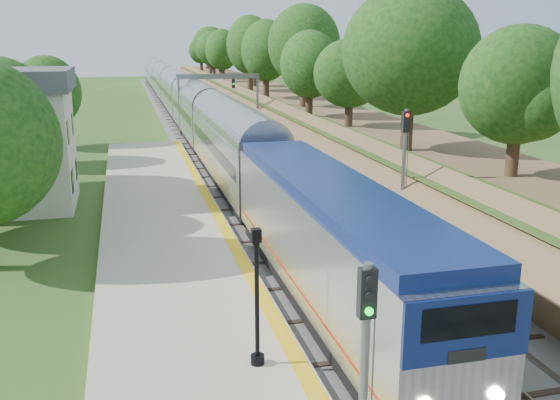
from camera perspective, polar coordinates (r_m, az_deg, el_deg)
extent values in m
cube|color=#4C4944|center=(69.39, -6.57, 6.54)|extent=(9.50, 170.00, 0.12)
cube|color=gray|center=(69.08, -8.83, 6.55)|extent=(0.08, 170.00, 0.16)
cube|color=gray|center=(69.22, -7.63, 6.61)|extent=(0.08, 170.00, 0.16)
cube|color=gray|center=(69.55, -5.53, 6.70)|extent=(0.08, 170.00, 0.16)
cube|color=gray|center=(69.78, -4.35, 6.76)|extent=(0.08, 170.00, 0.16)
cube|color=#AEA58C|center=(26.00, -9.36, -7.02)|extent=(6.40, 68.00, 0.38)
cube|color=gold|center=(26.27, -3.14, -6.15)|extent=(0.55, 68.00, 0.01)
cube|color=brown|center=(71.06, 1.08, 7.99)|extent=(9.00, 170.00, 3.00)
cube|color=brown|center=(70.17, -2.03, 7.74)|extent=(4.47, 170.00, 4.54)
cylinder|color=#332316|center=(70.42, -0.11, 10.23)|extent=(0.60, 0.60, 2.62)
sphere|color=#10360E|center=(70.23, -0.11, 13.13)|extent=(5.70, 5.70, 5.70)
cylinder|color=#332316|center=(119.47, -6.03, 11.96)|extent=(0.60, 0.60, 2.62)
sphere|color=#10360E|center=(119.36, -6.07, 13.66)|extent=(5.70, 5.70, 5.70)
cube|color=black|center=(37.32, -18.45, 1.64)|extent=(0.05, 1.10, 1.30)
cube|color=black|center=(40.83, -18.11, 2.74)|extent=(0.05, 1.10, 1.30)
cube|color=black|center=(36.82, -18.80, 5.89)|extent=(0.05, 1.10, 1.30)
cube|color=black|center=(40.38, -18.43, 6.63)|extent=(0.05, 1.10, 1.30)
cylinder|color=slate|center=(63.72, -9.20, 8.49)|extent=(0.24, 0.24, 6.20)
cylinder|color=slate|center=(64.89, -2.07, 8.78)|extent=(0.24, 0.24, 6.20)
cube|color=slate|center=(63.95, -5.67, 11.19)|extent=(8.40, 0.25, 0.50)
cube|color=black|center=(63.53, -7.90, 10.43)|extent=(0.30, 0.20, 0.90)
cube|color=black|center=(64.09, -4.28, 10.56)|extent=(0.30, 0.20, 0.90)
cylinder|color=#332316|center=(35.54, -21.84, -0.24)|extent=(0.60, 0.60, 2.45)
sphere|color=#10360E|center=(34.90, -22.35, 5.05)|extent=(5.32, 5.32, 5.32)
cylinder|color=#332316|center=(51.10, -19.61, 4.23)|extent=(0.60, 0.60, 2.45)
sphere|color=#10360E|center=(50.66, -19.93, 7.93)|extent=(5.32, 5.32, 5.32)
cube|color=black|center=(23.20, 4.52, -8.53)|extent=(2.83, 17.70, 0.61)
cube|color=#B7BAC1|center=(22.48, 4.62, -3.72)|extent=(3.07, 18.44, 3.48)
cube|color=navy|center=(21.94, 4.72, 1.16)|extent=(2.95, 17.70, 0.45)
cube|color=navy|center=(14.30, 16.79, -11.22)|extent=(3.04, 0.10, 1.54)
cube|color=black|center=(14.19, 16.94, -10.54)|extent=(2.25, 0.06, 0.77)
cube|color=#A3200F|center=(22.88, 4.56, -6.53)|extent=(3.09, 18.07, 0.10)
cube|color=#B7BAC1|center=(41.52, -4.24, 4.29)|extent=(3.07, 20.49, 4.00)
cube|color=#B7BAC1|center=(62.18, -7.63, 7.64)|extent=(3.07, 20.49, 4.00)
cube|color=#B7BAC1|center=(83.06, -9.34, 9.30)|extent=(3.07, 20.49, 4.00)
cube|color=#B7BAC1|center=(104.03, -10.37, 10.30)|extent=(3.07, 20.49, 4.00)
cube|color=#B7BAC1|center=(125.03, -11.06, 10.95)|extent=(3.07, 20.49, 4.00)
cube|color=#B7BAC1|center=(146.06, -11.55, 11.42)|extent=(3.07, 20.49, 4.00)
cylinder|color=black|center=(18.94, -2.07, -14.35)|extent=(0.41, 0.41, 0.28)
cylinder|color=black|center=(18.13, -2.12, -9.30)|extent=(0.13, 0.13, 3.65)
cube|color=black|center=(17.41, -2.18, -3.23)|extent=(0.26, 0.26, 0.37)
cube|color=silver|center=(17.41, -2.18, -3.23)|extent=(0.19, 0.19, 0.28)
cube|color=black|center=(11.34, 7.97, -8.41)|extent=(0.32, 0.21, 0.94)
cylinder|color=#0CE526|center=(11.23, 8.20, -8.65)|extent=(0.15, 0.06, 0.15)
cylinder|color=slate|center=(31.14, 11.21, 2.41)|extent=(0.18, 0.18, 6.28)
cube|color=black|center=(30.72, 11.44, 7.03)|extent=(0.34, 0.22, 1.01)
cylinder|color=#FF0C0C|center=(30.60, 11.55, 7.00)|extent=(0.16, 0.06, 0.16)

